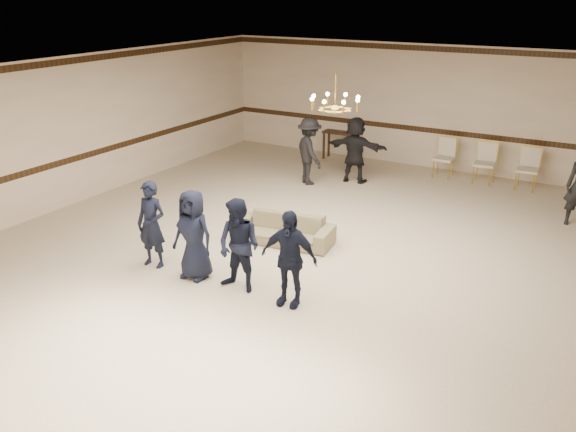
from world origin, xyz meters
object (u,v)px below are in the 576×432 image
at_px(chandelier, 335,91).
at_px(boy_b, 193,235).
at_px(boy_c, 239,246).
at_px(console_table, 340,146).
at_px(boy_d, 289,258).
at_px(banquet_chair_right, 527,169).
at_px(banquet_chair_left, 444,158).
at_px(banquet_chair_mid, 484,164).
at_px(adult_left, 309,151).
at_px(adult_mid, 355,150).
at_px(boy_a, 152,225).
at_px(settee, 284,229).

xyz_separation_m(chandelier, boy_b, (-1.36, -2.36, -2.11)).
xyz_separation_m(boy_c, console_table, (-1.98, 7.83, -0.36)).
distance_m(boy_d, banquet_chair_right, 7.92).
bearing_deg(banquet_chair_left, banquet_chair_mid, 1.35).
distance_m(adult_left, banquet_chair_left, 3.48).
bearing_deg(chandelier, adult_mid, 108.07).
distance_m(adult_mid, console_table, 2.10).
distance_m(boy_a, settee, 2.50).
relative_size(boy_c, adult_left, 0.93).
xyz_separation_m(boy_d, banquet_chair_mid, (1.12, 7.63, -0.26)).
relative_size(settee, banquet_chair_right, 1.87).
bearing_deg(banquet_chair_left, boy_a, -108.95).
height_order(boy_a, settee, boy_a).
xyz_separation_m(banquet_chair_left, banquet_chair_right, (2.00, 0.00, 0.00)).
bearing_deg(boy_a, boy_b, -4.44).
height_order(adult_mid, banquet_chair_left, adult_mid).
height_order(chandelier, banquet_chair_mid, chandelier).
relative_size(boy_b, boy_c, 1.00).
bearing_deg(boy_d, banquet_chair_mid, 74.99).
distance_m(boy_d, console_table, 8.35).
height_order(boy_b, banquet_chair_mid, boy_b).
bearing_deg(banquet_chair_mid, settee, -118.43).
bearing_deg(boy_c, banquet_chair_mid, 77.35).
distance_m(adult_left, console_table, 2.43).
distance_m(chandelier, banquet_chair_right, 6.32).
bearing_deg(adult_mid, boy_c, 92.35).
relative_size(adult_mid, banquet_chair_mid, 1.63).
height_order(boy_d, console_table, boy_d).
distance_m(settee, banquet_chair_right, 6.58).
bearing_deg(adult_left, adult_mid, -103.80).
bearing_deg(boy_c, settee, 102.49).
bearing_deg(chandelier, boy_c, -101.12).
height_order(adult_left, banquet_chair_right, adult_left).
relative_size(chandelier, banquet_chair_mid, 0.94).
distance_m(chandelier, banquet_chair_left, 5.81).
bearing_deg(console_table, boy_a, -89.32).
height_order(banquet_chair_left, banquet_chair_right, same).
bearing_deg(boy_b, boy_a, -179.71).
height_order(banquet_chair_mid, banquet_chair_right, same).
bearing_deg(boy_b, banquet_chair_mid, 69.33).
height_order(boy_d, settee, boy_d).
xyz_separation_m(boy_c, adult_left, (-1.68, 5.46, 0.06)).
distance_m(adult_mid, banquet_chair_left, 2.35).
bearing_deg(banquet_chair_right, boy_b, -122.65).
bearing_deg(banquet_chair_left, boy_c, -96.28).
height_order(boy_a, console_table, boy_a).
bearing_deg(chandelier, boy_b, -120.05).
distance_m(boy_c, boy_d, 0.90).
bearing_deg(banquet_chair_right, boy_c, -117.05).
distance_m(boy_c, banquet_chair_mid, 7.90).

